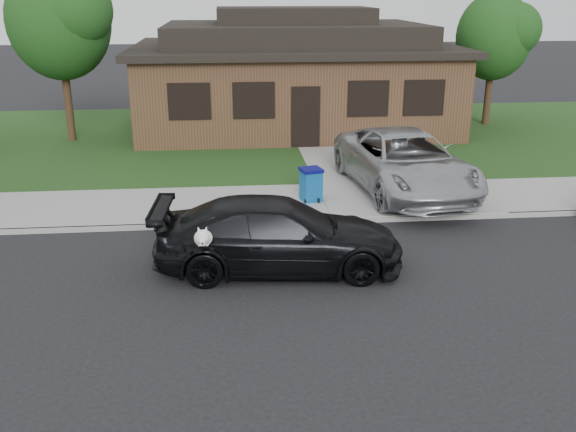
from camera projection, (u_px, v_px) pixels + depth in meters
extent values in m
plane|color=black|center=(166.00, 293.00, 12.14)|extent=(120.00, 120.00, 0.00)
cube|color=gray|center=(182.00, 206.00, 16.81)|extent=(60.00, 3.00, 0.12)
cube|color=gray|center=(178.00, 226.00, 15.41)|extent=(60.00, 0.12, 0.12)
cube|color=#193814|center=(194.00, 139.00, 24.32)|extent=(60.00, 13.00, 0.13)
cube|color=gray|center=(366.00, 154.00, 22.04)|extent=(4.50, 13.00, 0.14)
imported|color=black|center=(279.00, 235.00, 12.98)|extent=(5.14, 2.36, 1.46)
ellipsoid|color=white|center=(203.00, 238.00, 11.87)|extent=(0.34, 0.40, 0.30)
sphere|color=white|center=(203.00, 237.00, 11.62)|extent=(0.26, 0.26, 0.26)
cube|color=white|center=(203.00, 242.00, 11.52)|extent=(0.09, 0.12, 0.08)
sphere|color=black|center=(202.00, 244.00, 11.46)|extent=(0.04, 0.04, 0.04)
cone|color=white|center=(199.00, 230.00, 11.62)|extent=(0.11, 0.11, 0.14)
cone|color=white|center=(206.00, 229.00, 11.63)|extent=(0.11, 0.11, 0.14)
imported|color=#ABADB2|center=(405.00, 162.00, 17.61)|extent=(3.30, 6.09, 1.62)
cube|color=#0D4F93|center=(311.00, 186.00, 16.97)|extent=(0.59, 0.59, 0.79)
cube|color=#070A59|center=(311.00, 170.00, 16.82)|extent=(0.64, 0.64, 0.09)
cylinder|color=black|center=(305.00, 201.00, 16.84)|extent=(0.07, 0.13, 0.12)
cylinder|color=black|center=(319.00, 201.00, 16.87)|extent=(0.07, 0.13, 0.12)
cube|color=#422B1C|center=(294.00, 89.00, 26.04)|extent=(12.00, 8.00, 3.00)
cube|color=black|center=(294.00, 47.00, 25.49)|extent=(12.60, 8.60, 0.25)
cube|color=black|center=(294.00, 34.00, 25.32)|extent=(10.00, 6.50, 0.80)
cube|color=black|center=(294.00, 15.00, 25.08)|extent=(6.00, 3.50, 0.60)
cube|color=black|center=(306.00, 117.00, 22.39)|extent=(1.00, 0.06, 2.10)
cube|color=black|center=(189.00, 101.00, 21.83)|extent=(1.30, 0.05, 1.10)
cube|color=black|center=(254.00, 100.00, 22.03)|extent=(1.30, 0.05, 1.10)
cube|color=black|center=(368.00, 99.00, 22.39)|extent=(1.30, 0.05, 1.10)
cube|color=black|center=(424.00, 98.00, 22.57)|extent=(1.30, 0.05, 1.10)
cylinder|color=#332114|center=(69.00, 107.00, 23.48)|extent=(0.28, 0.28, 2.48)
ellipsoid|color=#143811|center=(59.00, 20.00, 22.47)|extent=(3.60, 3.60, 4.14)
sphere|color=#26591E|center=(76.00, 10.00, 21.91)|extent=(2.52, 2.52, 2.52)
cylinder|color=#332114|center=(487.00, 100.00, 26.45)|extent=(0.28, 0.28, 2.03)
ellipsoid|color=#143811|center=(494.00, 36.00, 25.61)|extent=(3.00, 3.00, 3.45)
sphere|color=#26591E|center=(514.00, 29.00, 25.14)|extent=(2.10, 2.10, 2.10)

